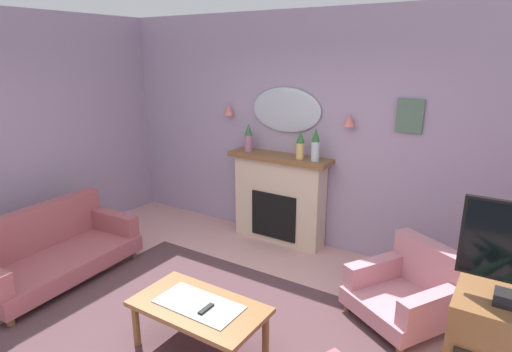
{
  "coord_description": "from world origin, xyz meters",
  "views": [
    {
      "loc": [
        2.17,
        -2.25,
        2.4
      ],
      "look_at": [
        -0.07,
        1.25,
        1.19
      ],
      "focal_mm": 29.68,
      "sensor_mm": 36.0,
      "label": 1
    }
  ],
  "objects_px": {
    "wall_mirror": "(286,110)",
    "coffee_table": "(199,311)",
    "framed_picture": "(410,116)",
    "mantel_vase_left": "(316,144)",
    "mantel_vase_centre": "(249,138)",
    "mantel_vase_right": "(300,144)",
    "wall_sconce_left": "(229,110)",
    "fireplace": "(279,199)",
    "floral_couch": "(50,250)",
    "armchair_near_fireplace": "(410,290)",
    "tv_remote": "(206,309)",
    "wall_sconce_right": "(349,120)"
  },
  "relations": [
    {
      "from": "mantel_vase_centre",
      "to": "mantel_vase_right",
      "type": "distance_m",
      "value": 0.75
    },
    {
      "from": "mantel_vase_centre",
      "to": "armchair_near_fireplace",
      "type": "xyz_separation_m",
      "value": [
        2.34,
        -0.84,
        -1.03
      ]
    },
    {
      "from": "coffee_table",
      "to": "floral_couch",
      "type": "height_order",
      "value": "floral_couch"
    },
    {
      "from": "framed_picture",
      "to": "coffee_table",
      "type": "distance_m",
      "value": 2.93
    },
    {
      "from": "wall_mirror",
      "to": "armchair_near_fireplace",
      "type": "height_order",
      "value": "wall_mirror"
    },
    {
      "from": "framed_picture",
      "to": "mantel_vase_left",
      "type": "bearing_deg",
      "value": -169.8
    },
    {
      "from": "fireplace",
      "to": "wall_sconce_right",
      "type": "xyz_separation_m",
      "value": [
        0.85,
        0.09,
        1.09
      ]
    },
    {
      "from": "mantel_vase_centre",
      "to": "wall_sconce_left",
      "type": "xyz_separation_m",
      "value": [
        -0.4,
        0.12,
        0.32
      ]
    },
    {
      "from": "framed_picture",
      "to": "coffee_table",
      "type": "height_order",
      "value": "framed_picture"
    },
    {
      "from": "armchair_near_fireplace",
      "to": "floral_couch",
      "type": "bearing_deg",
      "value": -159.34
    },
    {
      "from": "mantel_vase_centre",
      "to": "fireplace",
      "type": "bearing_deg",
      "value": 3.6
    },
    {
      "from": "fireplace",
      "to": "tv_remote",
      "type": "distance_m",
      "value": 2.38
    },
    {
      "from": "fireplace",
      "to": "tv_remote",
      "type": "height_order",
      "value": "fireplace"
    },
    {
      "from": "framed_picture",
      "to": "floral_couch",
      "type": "height_order",
      "value": "framed_picture"
    },
    {
      "from": "mantel_vase_right",
      "to": "wall_sconce_left",
      "type": "distance_m",
      "value": 1.2
    },
    {
      "from": "mantel_vase_right",
      "to": "framed_picture",
      "type": "height_order",
      "value": "framed_picture"
    },
    {
      "from": "fireplace",
      "to": "wall_sconce_left",
      "type": "bearing_deg",
      "value": 173.84
    },
    {
      "from": "fireplace",
      "to": "tv_remote",
      "type": "xyz_separation_m",
      "value": [
        0.64,
        -2.29,
        -0.12
      ]
    },
    {
      "from": "mantel_vase_right",
      "to": "wall_sconce_left",
      "type": "bearing_deg",
      "value": 174.04
    },
    {
      "from": "wall_mirror",
      "to": "coffee_table",
      "type": "bearing_deg",
      "value": -77.29
    },
    {
      "from": "coffee_table",
      "to": "tv_remote",
      "type": "relative_size",
      "value": 6.88
    },
    {
      "from": "wall_sconce_right",
      "to": "mantel_vase_left",
      "type": "bearing_deg",
      "value": -161.08
    },
    {
      "from": "mantel_vase_centre",
      "to": "wall_mirror",
      "type": "bearing_deg",
      "value": 20.7
    },
    {
      "from": "coffee_table",
      "to": "mantel_vase_left",
      "type": "bearing_deg",
      "value": 91.07
    },
    {
      "from": "tv_remote",
      "to": "floral_couch",
      "type": "xyz_separation_m",
      "value": [
        -2.27,
        0.1,
        -0.13
      ]
    },
    {
      "from": "tv_remote",
      "to": "wall_mirror",
      "type": "bearing_deg",
      "value": 104.81
    },
    {
      "from": "mantel_vase_right",
      "to": "floral_couch",
      "type": "bearing_deg",
      "value": -131.74
    },
    {
      "from": "wall_sconce_left",
      "to": "wall_sconce_right",
      "type": "relative_size",
      "value": 1.0
    },
    {
      "from": "wall_sconce_right",
      "to": "floral_couch",
      "type": "bearing_deg",
      "value": -137.36
    },
    {
      "from": "mantel_vase_left",
      "to": "tv_remote",
      "type": "relative_size",
      "value": 2.46
    },
    {
      "from": "wall_mirror",
      "to": "coffee_table",
      "type": "xyz_separation_m",
      "value": [
        0.54,
        -2.4,
        -1.33
      ]
    },
    {
      "from": "wall_sconce_left",
      "to": "wall_sconce_right",
      "type": "bearing_deg",
      "value": 0.0
    },
    {
      "from": "wall_sconce_left",
      "to": "tv_remote",
      "type": "height_order",
      "value": "wall_sconce_left"
    },
    {
      "from": "wall_mirror",
      "to": "tv_remote",
      "type": "xyz_separation_m",
      "value": [
        0.64,
        -2.43,
        -1.26
      ]
    },
    {
      "from": "wall_sconce_left",
      "to": "wall_sconce_right",
      "type": "xyz_separation_m",
      "value": [
        1.7,
        0.0,
        0.0
      ]
    },
    {
      "from": "wall_sconce_left",
      "to": "floral_couch",
      "type": "relative_size",
      "value": 0.08
    },
    {
      "from": "fireplace",
      "to": "wall_sconce_right",
      "type": "distance_m",
      "value": 1.38
    },
    {
      "from": "fireplace",
      "to": "coffee_table",
      "type": "relative_size",
      "value": 1.24
    },
    {
      "from": "floral_couch",
      "to": "tv_remote",
      "type": "bearing_deg",
      "value": -2.45
    },
    {
      "from": "mantel_vase_centre",
      "to": "framed_picture",
      "type": "height_order",
      "value": "framed_picture"
    },
    {
      "from": "fireplace",
      "to": "wall_sconce_right",
      "type": "height_order",
      "value": "wall_sconce_right"
    },
    {
      "from": "mantel_vase_centre",
      "to": "coffee_table",
      "type": "distance_m",
      "value": 2.62
    },
    {
      "from": "fireplace",
      "to": "mantel_vase_centre",
      "type": "height_order",
      "value": "mantel_vase_centre"
    },
    {
      "from": "wall_sconce_left",
      "to": "mantel_vase_right",
      "type": "bearing_deg",
      "value": -5.96
    },
    {
      "from": "mantel_vase_right",
      "to": "armchair_near_fireplace",
      "type": "relative_size",
      "value": 0.32
    },
    {
      "from": "framed_picture",
      "to": "fireplace",
      "type": "bearing_deg",
      "value": -174.23
    },
    {
      "from": "framed_picture",
      "to": "coffee_table",
      "type": "xyz_separation_m",
      "value": [
        -0.96,
        -2.41,
        -1.37
      ]
    },
    {
      "from": "framed_picture",
      "to": "wall_sconce_left",
      "type": "bearing_deg",
      "value": -178.54
    },
    {
      "from": "fireplace",
      "to": "armchair_near_fireplace",
      "type": "xyz_separation_m",
      "value": [
        1.89,
        -0.87,
        -0.27
      ]
    },
    {
      "from": "floral_couch",
      "to": "armchair_near_fireplace",
      "type": "xyz_separation_m",
      "value": [
        3.52,
        1.33,
        -0.01
      ]
    }
  ]
}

